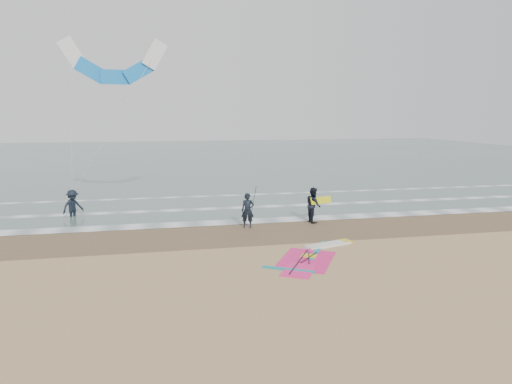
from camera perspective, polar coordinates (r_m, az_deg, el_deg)
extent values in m
plane|color=tan|center=(17.46, 4.72, -9.81)|extent=(120.00, 120.00, 0.00)
cube|color=#47605E|center=(64.21, -7.49, 4.39)|extent=(120.00, 80.00, 0.02)
cube|color=brown|center=(23.03, 0.49, -4.95)|extent=(120.00, 5.00, 0.01)
cube|color=white|center=(25.11, -0.58, -3.65)|extent=(120.00, 1.20, 0.02)
cube|color=white|center=(28.76, -2.04, -1.95)|extent=(120.00, 0.70, 0.02)
cube|color=white|center=(33.13, -3.36, -0.41)|extent=(120.00, 0.50, 0.01)
cube|color=white|center=(20.82, 8.98, -6.52)|extent=(2.28, 1.21, 0.11)
cube|color=yellow|center=(21.45, 11.14, -6.09)|extent=(0.54, 0.63, 0.12)
cube|color=#FF207A|center=(18.72, 6.29, -8.43)|extent=(3.11, 3.43, 0.04)
cube|color=#FF207A|center=(17.49, 5.36, -9.72)|extent=(1.72, 1.91, 0.04)
cube|color=#0C8C99|center=(20.03, 7.70, -7.23)|extent=(1.59, 2.56, 0.04)
cube|color=#0C8C99|center=(17.55, 4.07, -9.62)|extent=(1.86, 1.19, 0.04)
cube|color=yellow|center=(19.20, 6.64, -7.95)|extent=(0.80, 0.77, 0.05)
cylinder|color=black|center=(18.45, 5.40, -8.60)|extent=(1.64, 2.79, 0.05)
cylinder|color=black|center=(18.92, 6.64, -8.10)|extent=(1.09, 1.21, 0.04)
cylinder|color=black|center=(18.92, 6.64, -8.10)|extent=(0.53, 1.53, 0.04)
imported|color=black|center=(23.64, -1.05, -2.32)|extent=(0.74, 0.56, 1.81)
imported|color=black|center=(25.01, 7.18, -1.60)|extent=(0.74, 0.94, 1.92)
imported|color=black|center=(28.03, -21.97, -1.00)|extent=(1.42, 1.35, 1.94)
cylinder|color=black|center=(23.62, -0.34, -1.29)|extent=(0.17, 0.86, 1.82)
cube|color=yellow|center=(25.00, 8.13, -1.03)|extent=(1.30, 0.51, 0.39)
cube|color=white|center=(30.21, -22.05, 15.89)|extent=(1.61, 0.33, 1.91)
cube|color=#147CDC|center=(29.96, -19.96, 14.12)|extent=(1.91, 0.37, 1.61)
cube|color=#147CDC|center=(29.77, -17.20, 13.57)|extent=(1.70, 0.34, 0.87)
cube|color=#147CDC|center=(29.71, -14.49, 14.42)|extent=(1.91, 0.37, 1.61)
cube|color=white|center=(29.80, -12.55, 16.44)|extent=(1.61, 0.33, 1.91)
cylinder|color=beige|center=(28.80, -22.03, 8.12)|extent=(0.09, 2.45, 8.12)
cylinder|color=beige|center=(28.48, -17.23, 8.38)|extent=(4.89, 2.46, 8.13)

